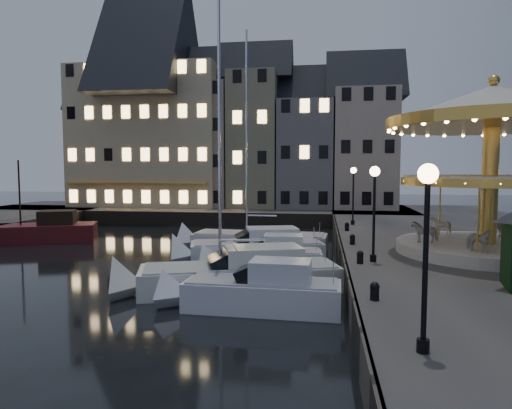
% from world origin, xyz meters
% --- Properties ---
extents(ground, '(160.00, 160.00, 0.00)m').
position_xyz_m(ground, '(0.00, 0.00, 0.00)').
color(ground, black).
rests_on(ground, ground).
extents(quay_east, '(16.00, 56.00, 1.30)m').
position_xyz_m(quay_east, '(14.00, 6.00, 0.65)').
color(quay_east, '#474442').
rests_on(quay_east, ground).
extents(quay_north, '(44.00, 12.00, 1.30)m').
position_xyz_m(quay_north, '(-8.00, 28.00, 0.65)').
color(quay_north, '#474442').
rests_on(quay_north, ground).
extents(quaywall_e, '(0.15, 44.00, 1.30)m').
position_xyz_m(quaywall_e, '(6.00, 6.00, 0.65)').
color(quaywall_e, '#47423A').
rests_on(quaywall_e, ground).
extents(quaywall_n, '(48.00, 0.15, 1.30)m').
position_xyz_m(quaywall_n, '(-6.00, 22.00, 0.65)').
color(quaywall_n, '#47423A').
rests_on(quaywall_n, ground).
extents(streetlamp_a, '(0.44, 0.44, 4.17)m').
position_xyz_m(streetlamp_a, '(7.20, -9.00, 4.02)').
color(streetlamp_a, black).
rests_on(streetlamp_a, quay_east).
extents(streetlamp_b, '(0.44, 0.44, 4.17)m').
position_xyz_m(streetlamp_b, '(7.20, 1.00, 4.02)').
color(streetlamp_b, black).
rests_on(streetlamp_b, quay_east).
extents(streetlamp_c, '(0.44, 0.44, 4.17)m').
position_xyz_m(streetlamp_c, '(7.20, 14.50, 4.02)').
color(streetlamp_c, black).
rests_on(streetlamp_c, quay_east).
extents(bollard_a, '(0.30, 0.30, 0.57)m').
position_xyz_m(bollard_a, '(6.60, -5.00, 1.60)').
color(bollard_a, black).
rests_on(bollard_a, quay_east).
extents(bollard_b, '(0.30, 0.30, 0.57)m').
position_xyz_m(bollard_b, '(6.60, 0.50, 1.60)').
color(bollard_b, black).
rests_on(bollard_b, quay_east).
extents(bollard_c, '(0.30, 0.30, 0.57)m').
position_xyz_m(bollard_c, '(6.60, 5.50, 1.60)').
color(bollard_c, black).
rests_on(bollard_c, quay_east).
extents(bollard_d, '(0.30, 0.30, 0.57)m').
position_xyz_m(bollard_d, '(6.60, 11.00, 1.60)').
color(bollard_d, black).
rests_on(bollard_d, quay_east).
extents(townhouse_na, '(5.50, 8.00, 12.80)m').
position_xyz_m(townhouse_na, '(-19.50, 30.00, 7.78)').
color(townhouse_na, slate).
rests_on(townhouse_na, quay_north).
extents(townhouse_nb, '(6.16, 8.00, 13.80)m').
position_xyz_m(townhouse_nb, '(-14.05, 30.00, 8.28)').
color(townhouse_nb, slate).
rests_on(townhouse_nb, quay_north).
extents(townhouse_nc, '(6.82, 8.00, 14.80)m').
position_xyz_m(townhouse_nc, '(-8.00, 30.00, 8.78)').
color(townhouse_nc, gray).
rests_on(townhouse_nc, quay_north).
extents(townhouse_nd, '(5.50, 8.00, 15.80)m').
position_xyz_m(townhouse_nd, '(-2.25, 30.00, 9.28)').
color(townhouse_nd, gray).
rests_on(townhouse_nd, quay_north).
extents(townhouse_ne, '(6.16, 8.00, 12.80)m').
position_xyz_m(townhouse_ne, '(3.20, 30.00, 7.78)').
color(townhouse_ne, slate).
rests_on(townhouse_ne, quay_north).
extents(townhouse_nf, '(6.82, 8.00, 13.80)m').
position_xyz_m(townhouse_nf, '(9.25, 30.00, 8.28)').
color(townhouse_nf, '#B5A090').
rests_on(townhouse_nf, quay_north).
extents(hotel_corner, '(17.60, 9.00, 16.80)m').
position_xyz_m(hotel_corner, '(-14.00, 30.00, 9.78)').
color(hotel_corner, '#C7B892').
rests_on(hotel_corner, quay_north).
extents(motorboat_b, '(6.95, 2.20, 2.15)m').
position_xyz_m(motorboat_b, '(2.33, -2.45, 0.64)').
color(motorboat_b, silver).
rests_on(motorboat_b, ground).
extents(motorboat_c, '(9.66, 5.25, 12.95)m').
position_xyz_m(motorboat_c, '(1.06, 0.02, 0.68)').
color(motorboat_c, silver).
rests_on(motorboat_c, ground).
extents(motorboat_d, '(6.30, 2.42, 2.15)m').
position_xyz_m(motorboat_d, '(1.94, 4.06, 0.63)').
color(motorboat_d, silver).
rests_on(motorboat_d, ground).
extents(motorboat_e, '(8.67, 4.59, 2.15)m').
position_xyz_m(motorboat_e, '(0.84, 6.59, 0.64)').
color(motorboat_e, silver).
rests_on(motorboat_e, ground).
extents(motorboat_f, '(9.84, 3.20, 13.05)m').
position_xyz_m(motorboat_f, '(0.34, 10.24, 0.53)').
color(motorboat_f, silver).
rests_on(motorboat_f, ground).
extents(red_fishing_boat, '(8.77, 5.67, 6.19)m').
position_xyz_m(red_fishing_boat, '(-15.54, 11.21, 0.71)').
color(red_fishing_boat, '#591519').
rests_on(red_fishing_boat, ground).
extents(carousel, '(9.61, 9.61, 8.41)m').
position_xyz_m(carousel, '(12.80, 3.63, 6.84)').
color(carousel, beige).
rests_on(carousel, quay_east).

